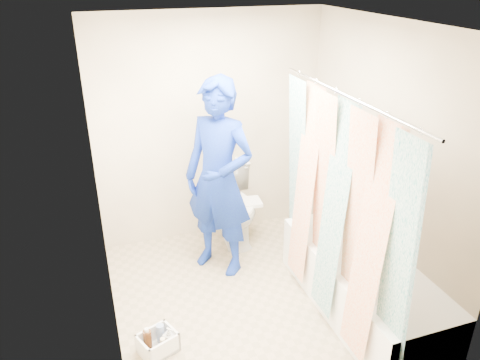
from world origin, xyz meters
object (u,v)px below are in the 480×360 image
object	(u,v)px
plumber	(219,179)
cleaning_caddy	(159,343)
bathtub	(362,284)
toilet	(235,204)

from	to	relation	value
plumber	cleaning_caddy	size ratio (longest dim) A/B	5.58
bathtub	toilet	bearing A→B (deg)	113.50
toilet	plumber	size ratio (longest dim) A/B	0.43
toilet	plumber	world-z (taller)	plumber
toilet	plumber	bearing A→B (deg)	-117.34
bathtub	plumber	xyz separation A→B (m)	(-0.97, 1.03, 0.69)
bathtub	plumber	distance (m)	1.57
toilet	cleaning_caddy	distance (m)	1.83
cleaning_caddy	plumber	bearing A→B (deg)	27.99
bathtub	toilet	xyz separation A→B (m)	(-0.65, 1.51, 0.14)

